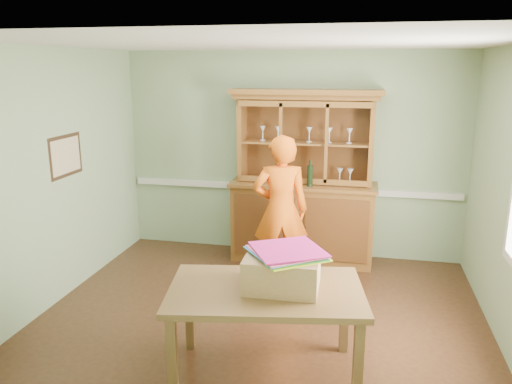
% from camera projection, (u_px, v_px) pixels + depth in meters
% --- Properties ---
extents(floor, '(4.50, 4.50, 0.00)m').
position_uv_depth(floor, '(260.00, 319.00, 5.07)').
color(floor, '#462916').
rests_on(floor, ground).
extents(ceiling, '(4.50, 4.50, 0.00)m').
position_uv_depth(ceiling, '(261.00, 43.00, 4.41)').
color(ceiling, white).
rests_on(ceiling, wall_back).
extents(wall_back, '(4.50, 0.00, 4.50)m').
position_uv_depth(wall_back, '(291.00, 155.00, 6.63)').
color(wall_back, '#86A27A').
rests_on(wall_back, floor).
extents(wall_left, '(0.00, 4.00, 4.00)m').
position_uv_depth(wall_left, '(50.00, 180.00, 5.20)').
color(wall_left, '#86A27A').
rests_on(wall_left, floor).
extents(wall_front, '(4.50, 0.00, 4.50)m').
position_uv_depth(wall_front, '(189.00, 274.00, 2.84)').
color(wall_front, '#86A27A').
rests_on(wall_front, floor).
extents(chair_rail, '(4.41, 0.05, 0.08)m').
position_uv_depth(chair_rail, '(290.00, 188.00, 6.72)').
color(chair_rail, silver).
rests_on(chair_rail, wall_back).
extents(framed_map, '(0.03, 0.60, 0.46)m').
position_uv_depth(framed_map, '(66.00, 156.00, 5.43)').
color(framed_map, '#312113').
rests_on(framed_map, wall_left).
extents(china_hutch, '(1.89, 0.62, 2.22)m').
position_uv_depth(china_hutch, '(303.00, 202.00, 6.49)').
color(china_hutch, brown).
rests_on(china_hutch, floor).
extents(dining_table, '(1.69, 1.19, 0.78)m').
position_uv_depth(dining_table, '(266.00, 299.00, 4.01)').
color(dining_table, brown).
rests_on(dining_table, floor).
extents(cardboard_box, '(0.59, 0.48, 0.27)m').
position_uv_depth(cardboard_box, '(282.00, 272.00, 3.97)').
color(cardboard_box, tan).
rests_on(cardboard_box, dining_table).
extents(kite_stack, '(0.70, 0.70, 0.05)m').
position_uv_depth(kite_stack, '(289.00, 251.00, 3.96)').
color(kite_stack, '#CCF31E').
rests_on(kite_stack, cardboard_box).
extents(person, '(0.72, 0.55, 1.76)m').
position_uv_depth(person, '(281.00, 210.00, 5.78)').
color(person, orange).
rests_on(person, floor).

